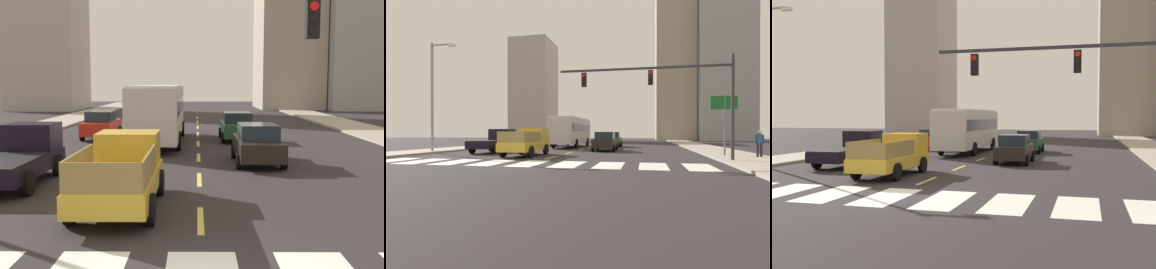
{
  "view_description": "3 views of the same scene",
  "coord_description": "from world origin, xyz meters",
  "views": [
    {
      "loc": [
        -0.11,
        -7.55,
        3.46
      ],
      "look_at": [
        -0.25,
        7.55,
        1.79
      ],
      "focal_mm": 43.73,
      "sensor_mm": 36.0,
      "label": 1
    },
    {
      "loc": [
        6.09,
        -15.79,
        1.64
      ],
      "look_at": [
        0.39,
        10.62,
        1.49
      ],
      "focal_mm": 29.35,
      "sensor_mm": 36.0,
      "label": 2
    },
    {
      "loc": [
        6.74,
        -13.95,
        2.81
      ],
      "look_at": [
        -0.6,
        12.09,
        1.7
      ],
      "focal_mm": 41.07,
      "sensor_mm": 36.0,
      "label": 3
    }
  ],
  "objects": [
    {
      "name": "sedan_mid",
      "position": [
        2.52,
        12.37,
        0.86
      ],
      "size": [
        2.02,
        4.4,
        1.72
      ],
      "rotation": [
        0.0,
        0.0,
        -0.03
      ],
      "color": "black",
      "rests_on": "ground"
    },
    {
      "name": "lane_dash_5",
      "position": [
        0.0,
        29.0,
        0.0
      ],
      "size": [
        0.16,
        2.4,
        0.01
      ],
      "primitive_type": "cube",
      "color": "#E1C74A",
      "rests_on": "ground"
    },
    {
      "name": "block_low_left",
      "position": [
        12.35,
        57.03,
        16.56
      ],
      "size": [
        8.09,
        10.6,
        33.12
      ],
      "primitive_type": "cube",
      "color": "#A09585",
      "rests_on": "ground"
    },
    {
      "name": "lane_dash_7",
      "position": [
        0.0,
        39.0,
        0.0
      ],
      "size": [
        0.16,
        2.4,
        0.01
      ],
      "primitive_type": "cube",
      "color": "#E1C74A",
      "rests_on": "ground"
    },
    {
      "name": "lane_dash_3",
      "position": [
        0.0,
        19.0,
        0.0
      ],
      "size": [
        0.16,
        2.4,
        0.01
      ],
      "primitive_type": "cube",
      "color": "#E1C74A",
      "rests_on": "ground"
    },
    {
      "name": "sedan_near_left",
      "position": [
        -6.06,
        21.57,
        0.86
      ],
      "size": [
        2.02,
        4.4,
        1.72
      ],
      "rotation": [
        0.0,
        0.0,
        0.01
      ],
      "color": "red",
      "rests_on": "ground"
    },
    {
      "name": "traffic_signal_gantry",
      "position": [
        7.56,
        2.9,
        4.24
      ],
      "size": [
        9.92,
        0.27,
        6.0
      ],
      "color": "#2D2D33",
      "rests_on": "ground"
    },
    {
      "name": "ground_plane",
      "position": [
        0.0,
        0.0,
        0.0
      ],
      "size": [
        160.0,
        160.0,
        0.0
      ],
      "primitive_type": "plane",
      "color": "#2C282A"
    },
    {
      "name": "lane_dash_6",
      "position": [
        0.0,
        34.0,
        0.0
      ],
      "size": [
        0.16,
        2.4,
        0.01
      ],
      "primitive_type": "cube",
      "color": "#E1C74A",
      "rests_on": "ground"
    },
    {
      "name": "crosswalk_stripe_5",
      "position": [
        2.15,
        0.0,
        0.0
      ],
      "size": [
        1.37,
        3.46,
        0.01
      ],
      "primitive_type": "cube",
      "color": "silver",
      "rests_on": "ground"
    },
    {
      "name": "lane_dash_4",
      "position": [
        0.0,
        24.0,
        0.0
      ],
      "size": [
        0.16,
        2.4,
        0.01
      ],
      "primitive_type": "cube",
      "color": "#E1C74A",
      "rests_on": "ground"
    },
    {
      "name": "crosswalk_stripe_4",
      "position": [
        0.0,
        0.0,
        0.0
      ],
      "size": [
        1.37,
        3.46,
        0.01
      ],
      "primitive_type": "cube",
      "color": "silver",
      "rests_on": "ground"
    },
    {
      "name": "crosswalk_stripe_3",
      "position": [
        -2.15,
        0.0,
        0.0
      ],
      "size": [
        1.37,
        3.46,
        0.01
      ],
      "primitive_type": "cube",
      "color": "silver",
      "rests_on": "ground"
    },
    {
      "name": "lane_dash_0",
      "position": [
        0.0,
        4.0,
        0.0
      ],
      "size": [
        0.16,
        2.4,
        0.01
      ],
      "primitive_type": "cube",
      "color": "#E1C74A",
      "rests_on": "ground"
    },
    {
      "name": "crosswalk_stripe_7",
      "position": [
        6.46,
        0.0,
        0.0
      ],
      "size": [
        1.37,
        3.46,
        0.01
      ],
      "primitive_type": "cube",
      "color": "silver",
      "rests_on": "ground"
    },
    {
      "name": "crosswalk_stripe_2",
      "position": [
        -4.31,
        0.0,
        0.0
      ],
      "size": [
        1.37,
        3.46,
        0.01
      ],
      "primitive_type": "cube",
      "color": "silver",
      "rests_on": "ground"
    },
    {
      "name": "pedestrian_walking",
      "position": [
        13.01,
        5.62,
        1.12
      ],
      "size": [
        0.53,
        0.34,
        1.64
      ],
      "rotation": [
        0.0,
        0.0,
        -1.65
      ],
      "color": "#29241E",
      "rests_on": "sidewalk_right"
    },
    {
      "name": "sedan_near_right",
      "position": [
        2.35,
        20.57,
        0.86
      ],
      "size": [
        2.02,
        4.4,
        1.72
      ],
      "rotation": [
        0.0,
        0.0,
        0.03
      ],
      "color": "#224F34",
      "rests_on": "ground"
    },
    {
      "name": "block_mid_left",
      "position": [
        -19.44,
        53.93,
        11.44
      ],
      "size": [
        8.69,
        10.4,
        22.87
      ],
      "primitive_type": "cube",
      "color": "#AFA39E",
      "rests_on": "ground"
    },
    {
      "name": "direction_sign_green",
      "position": [
        11.21,
        6.68,
        3.03
      ],
      "size": [
        1.7,
        0.12,
        4.2
      ],
      "color": "slate",
      "rests_on": "ground"
    },
    {
      "name": "pickup_stakebed",
      "position": [
        -2.21,
        5.53,
        0.94
      ],
      "size": [
        2.18,
        5.2,
        1.96
      ],
      "rotation": [
        0.0,
        0.0,
        0.04
      ],
      "color": "gold",
      "rests_on": "ground"
    },
    {
      "name": "crosswalk_stripe_1",
      "position": [
        -6.46,
        0.0,
        0.0
      ],
      "size": [
        1.37,
        3.46,
        0.01
      ],
      "primitive_type": "cube",
      "color": "silver",
      "rests_on": "ground"
    },
    {
      "name": "city_bus",
      "position": [
        -2.25,
        19.22,
        1.95
      ],
      "size": [
        2.72,
        10.8,
        3.32
      ],
      "rotation": [
        0.0,
        0.0,
        -0.02
      ],
      "color": "silver",
      "rests_on": "ground"
    },
    {
      "name": "tower_tall_centre",
      "position": [
        21.91,
        53.71,
        16.34
      ],
      "size": [
        10.72,
        8.38,
        32.69
      ],
      "primitive_type": "cube",
      "color": "#959C9E",
      "rests_on": "ground"
    },
    {
      "name": "streetlight_left",
      "position": [
        -10.87,
        6.81,
        4.97
      ],
      "size": [
        2.2,
        0.28,
        9.0
      ],
      "color": "gray",
      "rests_on": "ground"
    },
    {
      "name": "crosswalk_stripe_0",
      "position": [
        -8.61,
        0.0,
        0.0
      ],
      "size": [
        1.37,
        3.46,
        0.01
      ],
      "primitive_type": "cube",
      "color": "silver",
      "rests_on": "ground"
    },
    {
      "name": "sidewalk_left",
      "position": [
        -12.03,
        18.0,
        0.07
      ],
      "size": [
        3.69,
        110.0,
        0.15
      ],
      "primitive_type": "cube",
      "color": "#A69A8B",
      "rests_on": "ground"
    },
    {
      "name": "sidewalk_right",
      "position": [
        12.03,
        18.0,
        0.07
      ],
      "size": [
        3.69,
        110.0,
        0.15
      ],
      "primitive_type": "cube",
      "color": "#A69A8B",
      "rests_on": "ground"
    },
    {
      "name": "crosswalk_stripe_6",
      "position": [
        4.31,
        0.0,
        0.0
      ],
      "size": [
        1.37,
        3.46,
        0.01
      ],
      "primitive_type": "cube",
      "color": "silver",
      "rests_on": "ground"
    },
    {
      "name": "pickup_dark",
      "position": [
        -6.27,
        8.59,
        0.92
      ],
      "size": [
        2.18,
        5.2,
        1.96
      ],
      "rotation": [
        0.0,
        0.0,
        0.03
      ],
      "color": "black",
      "rests_on": "ground"
    },
    {
      "name": "lane_dash_1",
      "position": [
        0.0,
        9.0,
        0.0
      ],
      "size": [
        0.16,
        2.4,
        0.01
      ],
      "primitive_type": "cube",
      "color": "#E1C74A",
      "rests_on": "ground"
    },
    {
      "name": "crosswalk_stripe_8",
      "position": [
        8.61,
        0.0,
        0.0
      ],
      "size": [
        1.37,
        3.46,
        0.01
      ],
      "primitive_type": "cube",
      "color": "silver",
      "rests_on": "ground"
    },
    {
      "name": "lane_dash_2",
      "position": [
        0.0,
        14.0,
        0.0
      ],
      "size": [
        0.16,
        2.4,
        0.01
      ],
      "primitive_type": "cube",
      "color": "#E1C74A",
      "rests_on": "ground"
    }
  ]
}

